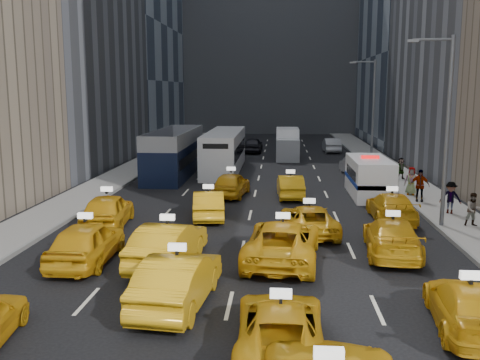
% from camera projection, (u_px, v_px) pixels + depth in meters
% --- Properties ---
extents(ground, '(160.00, 160.00, 0.00)m').
position_uv_depth(ground, '(222.00, 335.00, 14.50)').
color(ground, black).
rests_on(ground, ground).
extents(sidewalk_west, '(3.00, 90.00, 0.15)m').
position_uv_depth(sidewalk_west, '(118.00, 178.00, 39.82)').
color(sidewalk_west, gray).
rests_on(sidewalk_west, ground).
extents(sidewalk_east, '(3.00, 90.00, 0.15)m').
position_uv_depth(sidewalk_east, '(404.00, 181.00, 38.32)').
color(sidewalk_east, gray).
rests_on(sidewalk_east, ground).
extents(curb_west, '(0.15, 90.00, 0.18)m').
position_uv_depth(curb_west, '(137.00, 178.00, 39.71)').
color(curb_west, slate).
rests_on(curb_west, ground).
extents(curb_east, '(0.15, 90.00, 0.18)m').
position_uv_depth(curb_east, '(384.00, 181.00, 38.42)').
color(curb_east, slate).
rests_on(curb_east, ground).
extents(building_backdrop, '(30.00, 12.00, 40.00)m').
position_uv_depth(building_backdrop, '(271.00, 1.00, 81.94)').
color(building_backdrop, slate).
rests_on(building_backdrop, ground).
extents(streetlight_near, '(2.15, 0.22, 9.00)m').
position_uv_depth(streetlight_near, '(445.00, 125.00, 24.82)').
color(streetlight_near, '#595B60').
rests_on(streetlight_near, ground).
extents(streetlight_far, '(2.15, 0.22, 9.00)m').
position_uv_depth(streetlight_far, '(372.00, 109.00, 44.49)').
color(streetlight_far, '#595B60').
rests_on(streetlight_far, ground).
extents(taxi_5, '(2.21, 5.11, 1.63)m').
position_uv_depth(taxi_5, '(178.00, 280.00, 16.35)').
color(taxi_5, orange).
rests_on(taxi_5, ground).
extents(taxi_6, '(2.23, 4.78, 1.33)m').
position_uv_depth(taxi_6, '(280.00, 327.00, 13.46)').
color(taxi_6, orange).
rests_on(taxi_6, ground).
extents(taxi_7, '(2.36, 4.81, 1.34)m').
position_uv_depth(taxi_7, '(468.00, 306.00, 14.71)').
color(taxi_7, orange).
rests_on(taxi_7, ground).
extents(taxi_8, '(1.99, 4.85, 1.65)m').
position_uv_depth(taxi_8, '(86.00, 242.00, 20.33)').
color(taxi_8, orange).
rests_on(taxi_8, ground).
extents(taxi_9, '(2.38, 5.15, 1.64)m').
position_uv_depth(taxi_9, '(168.00, 244.00, 20.12)').
color(taxi_9, orange).
rests_on(taxi_9, ground).
extents(taxi_10, '(3.19, 5.99, 1.60)m').
position_uv_depth(taxi_10, '(283.00, 241.00, 20.54)').
color(taxi_10, orange).
rests_on(taxi_10, ground).
extents(taxi_11, '(2.57, 5.29, 1.48)m').
position_uv_depth(taxi_11, '(392.00, 237.00, 21.40)').
color(taxi_11, orange).
rests_on(taxi_11, ground).
extents(taxi_12, '(2.39, 4.98, 1.64)m').
position_uv_depth(taxi_12, '(108.00, 210.00, 25.73)').
color(taxi_12, orange).
rests_on(taxi_12, ground).
extents(taxi_13, '(2.10, 4.53, 1.44)m').
position_uv_depth(taxi_13, '(209.00, 204.00, 27.51)').
color(taxi_13, orange).
rests_on(taxi_13, ground).
extents(taxi_14, '(2.73, 5.01, 1.33)m').
position_uv_depth(taxi_14, '(309.00, 220.00, 24.50)').
color(taxi_14, orange).
rests_on(taxi_14, ground).
extents(taxi_15, '(2.03, 4.91, 1.42)m').
position_uv_depth(taxi_15, '(391.00, 207.00, 27.00)').
color(taxi_15, orange).
rests_on(taxi_15, ground).
extents(taxi_16, '(2.34, 4.65, 1.52)m').
position_uv_depth(taxi_16, '(231.00, 184.00, 33.12)').
color(taxi_16, orange).
rests_on(taxi_16, ground).
extents(taxi_17, '(1.71, 4.32, 1.40)m').
position_uv_depth(taxi_17, '(290.00, 186.00, 32.74)').
color(taxi_17, orange).
rests_on(taxi_17, ground).
extents(nypd_van, '(2.53, 5.99, 2.53)m').
position_uv_depth(nypd_van, '(369.00, 178.00, 33.19)').
color(nypd_van, white).
rests_on(nypd_van, ground).
extents(double_decker, '(3.64, 12.04, 3.45)m').
position_uv_depth(double_decker, '(175.00, 153.00, 41.17)').
color(double_decker, black).
rests_on(double_decker, ground).
extents(city_bus, '(3.36, 12.53, 3.20)m').
position_uv_depth(city_bus, '(224.00, 151.00, 43.63)').
color(city_bus, silver).
rests_on(city_bus, ground).
extents(box_truck, '(2.50, 6.35, 2.85)m').
position_uv_depth(box_truck, '(287.00, 144.00, 51.10)').
color(box_truck, white).
rests_on(box_truck, ground).
extents(misc_car_0, '(1.87, 4.32, 1.38)m').
position_uv_depth(misc_car_0, '(354.00, 166.00, 41.52)').
color(misc_car_0, '#96989D').
rests_on(misc_car_0, ground).
extents(misc_car_1, '(2.82, 5.02, 1.32)m').
position_uv_depth(misc_car_1, '(197.00, 148.00, 54.64)').
color(misc_car_1, black).
rests_on(misc_car_1, ground).
extents(misc_car_2, '(2.13, 4.85, 1.39)m').
position_uv_depth(misc_car_2, '(285.00, 141.00, 61.15)').
color(misc_car_2, gray).
rests_on(misc_car_2, ground).
extents(misc_car_3, '(2.01, 4.67, 1.57)m').
position_uv_depth(misc_car_3, '(253.00, 145.00, 56.00)').
color(misc_car_3, black).
rests_on(misc_car_3, ground).
extents(misc_car_4, '(1.67, 4.59, 1.50)m').
position_uv_depth(misc_car_4, '(332.00, 145.00, 56.42)').
color(misc_car_4, '#9C9EA3').
rests_on(misc_car_4, ground).
extents(pedestrian_1, '(0.78, 0.44, 1.59)m').
position_uv_depth(pedestrian_1, '(473.00, 210.00, 25.30)').
color(pedestrian_1, gray).
rests_on(pedestrian_1, sidewalk_east).
extents(pedestrian_2, '(1.17, 0.76, 1.67)m').
position_uv_depth(pedestrian_2, '(451.00, 198.00, 27.90)').
color(pedestrian_2, gray).
rests_on(pedestrian_2, sidewalk_east).
extents(pedestrian_3, '(1.17, 0.70, 1.86)m').
position_uv_depth(pedestrian_3, '(420.00, 185.00, 30.90)').
color(pedestrian_3, gray).
rests_on(pedestrian_3, sidewalk_east).
extents(pedestrian_4, '(0.92, 0.63, 1.71)m').
position_uv_depth(pedestrian_4, '(411.00, 181.00, 32.86)').
color(pedestrian_4, gray).
rests_on(pedestrian_4, sidewalk_east).
extents(pedestrian_5, '(1.48, 0.63, 1.55)m').
position_uv_depth(pedestrian_5, '(401.00, 168.00, 38.66)').
color(pedestrian_5, gray).
rests_on(pedestrian_5, sidewalk_east).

